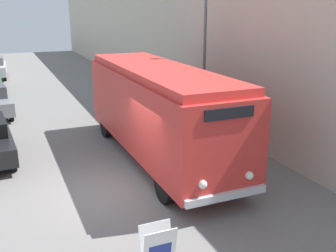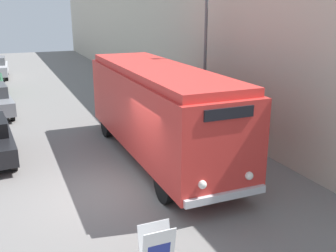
{
  "view_description": "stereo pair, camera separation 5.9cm",
  "coord_description": "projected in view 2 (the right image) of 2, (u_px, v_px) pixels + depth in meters",
  "views": [
    {
      "loc": [
        -2.54,
        -10.22,
        5.2
      ],
      "look_at": [
        1.77,
        -0.24,
        1.91
      ],
      "focal_mm": 42.0,
      "sensor_mm": 36.0,
      "label": 1
    },
    {
      "loc": [
        -2.49,
        -10.24,
        5.2
      ],
      "look_at": [
        1.77,
        -0.24,
        1.91
      ],
      "focal_mm": 42.0,
      "sensor_mm": 36.0,
      "label": 2
    }
  ],
  "objects": [
    {
      "name": "building_wall_right",
      "position": [
        170.0,
        43.0,
        21.64
      ],
      "size": [
        0.3,
        60.0,
        6.59
      ],
      "color": "beige",
      "rests_on": "ground_plane"
    },
    {
      "name": "streetlamp",
      "position": [
        206.0,
        37.0,
        15.41
      ],
      "size": [
        0.36,
        0.36,
        6.28
      ],
      "color": "#595E60",
      "rests_on": "ground_plane"
    },
    {
      "name": "ground_plane",
      "position": [
        109.0,
        193.0,
        11.46
      ],
      "size": [
        80.0,
        80.0,
        0.0
      ],
      "primitive_type": "plane",
      "color": "slate"
    },
    {
      "name": "sign_board",
      "position": [
        157.0,
        251.0,
        7.87
      ],
      "size": [
        0.69,
        0.4,
        1.08
      ],
      "color": "gray",
      "rests_on": "ground_plane"
    },
    {
      "name": "vintage_bus",
      "position": [
        158.0,
        108.0,
        13.59
      ],
      "size": [
        2.45,
        9.26,
        3.28
      ],
      "color": "black",
      "rests_on": "ground_plane"
    }
  ]
}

